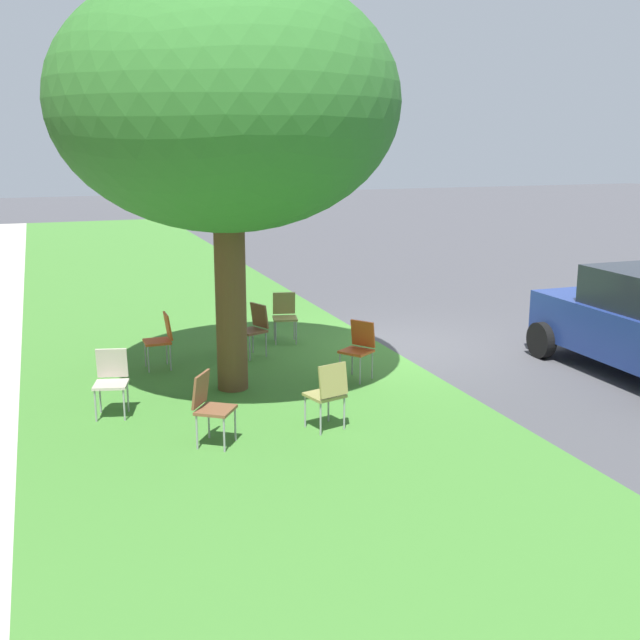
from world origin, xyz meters
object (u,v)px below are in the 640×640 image
(chair_0, at_px, (210,403))
(street_tree, at_px, (226,103))
(chair_3, at_px, (328,391))
(chair_4, at_px, (111,377))
(chair_6, at_px, (162,336))
(chair_1, at_px, (254,326))
(chair_2, at_px, (285,313))
(chair_5, at_px, (359,345))

(chair_0, bearing_deg, street_tree, -20.72)
(chair_3, distance_m, chair_4, 2.88)
(chair_0, relative_size, chair_6, 1.00)
(chair_1, xyz_separation_m, chair_2, (0.74, -0.76, 0.00))
(chair_5, bearing_deg, chair_2, 8.90)
(chair_0, height_order, chair_1, same)
(chair_3, distance_m, chair_5, 2.22)
(street_tree, relative_size, chair_4, 6.56)
(chair_2, bearing_deg, chair_0, 152.25)
(chair_1, relative_size, chair_4, 1.00)
(chair_2, bearing_deg, street_tree, 146.82)
(chair_4, relative_size, chair_5, 1.00)
(chair_5, bearing_deg, chair_0, 124.48)
(chair_1, xyz_separation_m, chair_4, (-2.13, 2.51, 0.00))
(chair_1, bearing_deg, chair_3, 179.28)
(street_tree, bearing_deg, chair_6, 30.05)
(chair_5, distance_m, chair_6, 3.13)
(chair_6, bearing_deg, chair_1, -83.04)
(street_tree, bearing_deg, chair_3, -160.69)
(chair_0, bearing_deg, chair_1, -22.98)
(street_tree, xyz_separation_m, chair_5, (-0.17, -1.91, -3.49))
(chair_4, distance_m, chair_6, 2.16)
(chair_0, bearing_deg, chair_6, 0.73)
(chair_0, relative_size, chair_2, 1.00)
(street_tree, xyz_separation_m, chair_0, (-2.01, 0.76, -3.49))
(chair_5, relative_size, chair_6, 1.00)
(chair_2, bearing_deg, chair_4, 131.38)
(chair_1, distance_m, chair_5, 2.09)
(chair_4, xyz_separation_m, chair_6, (1.94, -0.95, 0.00))
(chair_3, bearing_deg, chair_5, -32.60)
(street_tree, distance_m, chair_2, 4.46)
(street_tree, relative_size, chair_6, 6.56)
(chair_3, relative_size, chair_4, 1.00)
(chair_1, height_order, chair_2, same)
(chair_1, bearing_deg, chair_4, 130.38)
(chair_0, xyz_separation_m, chair_4, (1.45, 0.99, 0.00))
(chair_4, bearing_deg, chair_1, -49.62)
(chair_0, distance_m, chair_6, 3.39)
(chair_2, bearing_deg, chair_5, -171.10)
(chair_1, xyz_separation_m, chair_5, (-1.75, -1.15, 0.00))
(chair_0, relative_size, chair_4, 1.00)
(chair_2, height_order, chair_3, same)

